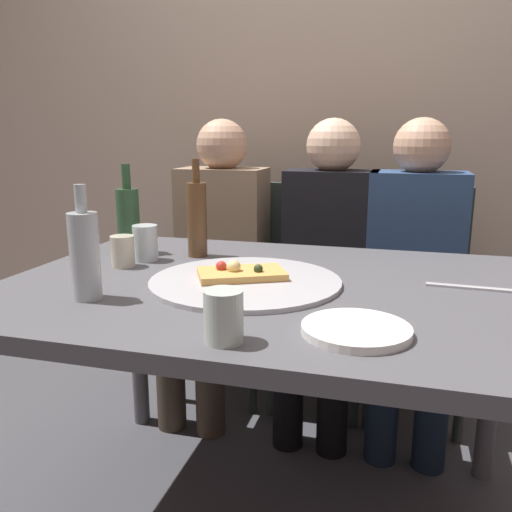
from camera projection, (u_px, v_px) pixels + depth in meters
name	position (u px, v px, depth m)	size (l,w,h in m)	color
back_wall	(339.00, 91.00, 2.43)	(6.00, 0.10, 2.60)	#BCA893
dining_table	(270.00, 312.00, 1.36)	(1.37, 0.98, 0.74)	#4C4C51
pizza_tray	(245.00, 281.00, 1.34)	(0.49, 0.49, 0.01)	#ADADB2
pizza_slice_last	(241.00, 273.00, 1.35)	(0.25, 0.21, 0.05)	tan
wine_bottle	(128.00, 219.00, 1.67)	(0.07, 0.07, 0.28)	#2D5133
beer_bottle	(85.00, 254.00, 1.20)	(0.07, 0.07, 0.26)	#B2BCC1
water_bottle	(197.00, 218.00, 1.61)	(0.06, 0.06, 0.30)	brown
tumbler_near	(224.00, 316.00, 0.96)	(0.07, 0.07, 0.10)	#B7C6BC
tumbler_far	(145.00, 243.00, 1.58)	(0.07, 0.07, 0.11)	silver
wine_glass	(123.00, 251.00, 1.50)	(0.07, 0.07, 0.09)	beige
plate_stack	(356.00, 330.00, 1.00)	(0.21, 0.21, 0.02)	white
table_knife	(473.00, 288.00, 1.29)	(0.22, 0.02, 0.01)	#B7B7BC
chair_left	(228.00, 271.00, 2.34)	(0.44, 0.44, 0.90)	#2D3833
chair_middle	(331.00, 278.00, 2.22)	(0.44, 0.44, 0.90)	#2D3833
chair_right	(412.00, 284.00, 2.13)	(0.44, 0.44, 0.90)	#2D3833
guest_in_sweater	(216.00, 250.00, 2.17)	(0.36, 0.56, 1.17)	#937A60
guest_in_beanie	(327.00, 257.00, 2.05)	(0.36, 0.56, 1.17)	black
guest_by_wall	(414.00, 262.00, 1.96)	(0.36, 0.56, 1.17)	navy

